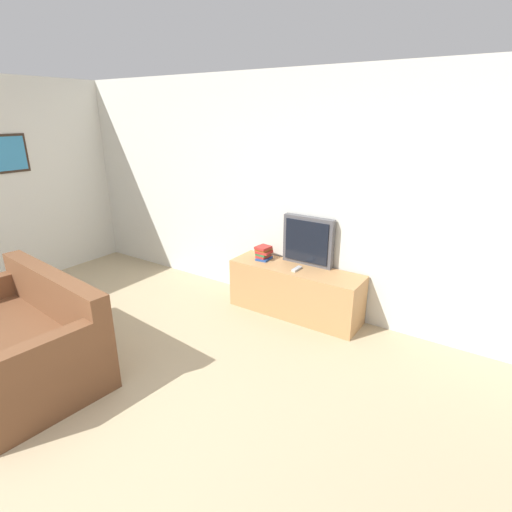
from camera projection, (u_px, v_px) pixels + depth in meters
ground_plane at (33, 458)px, 2.65m from camera, size 14.00×14.00×0.00m
wall_back at (274, 193)px, 4.58m from camera, size 9.00×0.06×2.60m
tv_stand at (295, 291)px, 4.47m from camera, size 1.50×0.44×0.56m
television at (308, 241)px, 4.40m from camera, size 0.59×0.09×0.55m
couch at (17, 345)px, 3.43m from camera, size 1.76×1.14×0.85m
book_stack at (264, 253)px, 4.62m from camera, size 0.17×0.20×0.15m
remote_on_stand at (297, 269)px, 4.32m from camera, size 0.05×0.16×0.02m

